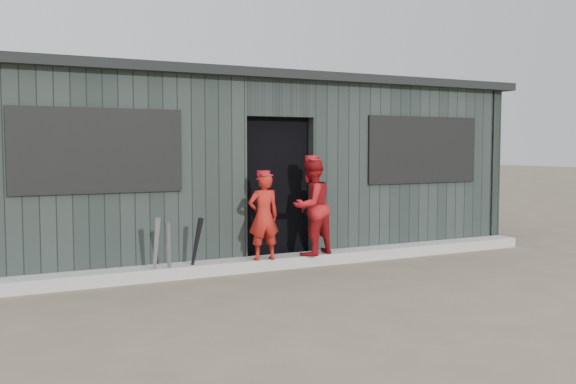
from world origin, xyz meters
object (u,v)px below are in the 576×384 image
dugout (238,167)px  bat_right (196,247)px  player_grey_back (292,214)px  bat_left (156,250)px  bat_mid (169,251)px  player_red_right (311,206)px  player_red_left (264,216)px

dugout → bat_right: bearing=-126.0°
bat_right → player_grey_back: (1.69, 0.68, 0.26)m
bat_left → bat_mid: size_ratio=1.09×
bat_left → player_red_right: (2.15, 0.13, 0.41)m
dugout → player_red_right: bearing=-80.2°
bat_right → player_red_right: player_red_right is taller
player_red_left → player_red_right: bearing=-172.0°
bat_left → bat_mid: bat_left is taller
bat_right → player_red_left: size_ratio=0.68×
bat_mid → dugout: 2.69m
bat_mid → bat_right: 0.36m
bat_left → bat_right: bat_left is taller
bat_right → dugout: bearing=54.0°
bat_left → player_red_right: bearing=3.5°
bat_mid → player_grey_back: player_grey_back is taller
bat_mid → player_red_left: 1.31m
player_red_right → dugout: size_ratio=0.16×
bat_left → player_red_left: player_red_left is taller
player_red_right → player_red_left: bearing=-16.3°
player_red_right → player_grey_back: (0.05, 0.64, -0.17)m
player_grey_back → dugout: (-0.36, 1.14, 0.65)m
bat_left → player_grey_back: (2.21, 0.77, 0.24)m
bat_left → player_red_right: player_red_right is taller
player_red_left → bat_left: bearing=7.7°
bat_left → player_red_left: (1.43, 0.09, 0.32)m
player_grey_back → dugout: size_ratio=0.15×
bat_right → dugout: 2.44m
bat_left → bat_right: bearing=9.8°
bat_right → bat_left: bearing=-170.2°
bat_right → dugout: size_ratio=0.09×
bat_left → dugout: bearing=46.1°
player_grey_back → bat_left: bearing=27.9°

